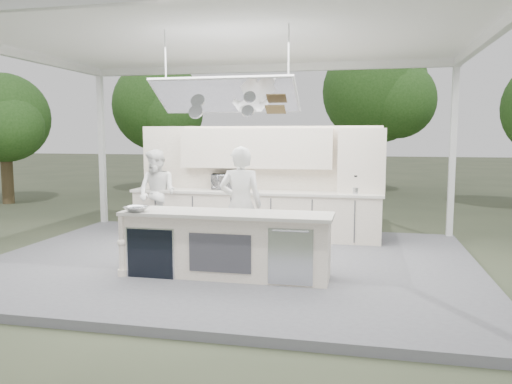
% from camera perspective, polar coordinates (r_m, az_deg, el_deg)
% --- Properties ---
extents(ground, '(90.00, 90.00, 0.00)m').
position_cam_1_polar(ground, '(8.42, -3.01, -8.55)').
color(ground, '#474E35').
rests_on(ground, ground).
extents(stage_deck, '(8.00, 6.00, 0.12)m').
position_cam_1_polar(stage_deck, '(8.40, -3.01, -8.15)').
color(stage_deck, slate).
rests_on(stage_deck, ground).
extents(tent, '(8.20, 6.20, 3.86)m').
position_cam_1_polar(tent, '(8.26, -3.17, 17.14)').
color(tent, white).
rests_on(tent, ground).
extents(demo_island, '(3.10, 0.79, 0.95)m').
position_cam_1_polar(demo_island, '(7.38, -3.56, -5.95)').
color(demo_island, white).
rests_on(demo_island, stage_deck).
extents(back_counter, '(5.08, 0.72, 0.95)m').
position_cam_1_polar(back_counter, '(10.10, -0.19, -2.53)').
color(back_counter, white).
rests_on(back_counter, stage_deck).
extents(back_wall_unit, '(5.05, 0.48, 2.25)m').
position_cam_1_polar(back_wall_unit, '(10.12, 2.53, 3.05)').
color(back_wall_unit, white).
rests_on(back_wall_unit, stage_deck).
extents(tree_cluster, '(19.55, 9.40, 5.85)m').
position_cam_1_polar(tree_cluster, '(17.80, 4.83, 10.06)').
color(tree_cluster, '#4C3E26').
rests_on(tree_cluster, ground).
extents(head_chef, '(0.74, 0.54, 1.89)m').
position_cam_1_polar(head_chef, '(8.05, -1.76, -1.49)').
color(head_chef, white).
rests_on(head_chef, stage_deck).
extents(sous_chef, '(1.02, 0.89, 1.78)m').
position_cam_1_polar(sous_chef, '(10.31, -11.22, -0.16)').
color(sous_chef, white).
rests_on(sous_chef, stage_deck).
extents(toaster_oven, '(0.63, 0.48, 0.32)m').
position_cam_1_polar(toaster_oven, '(10.35, -3.51, 1.20)').
color(toaster_oven, silver).
rests_on(toaster_oven, back_counter).
extents(bowl_large, '(0.38, 0.38, 0.08)m').
position_cam_1_polar(bowl_large, '(7.51, -13.52, -1.90)').
color(bowl_large, '#ADB0B4').
rests_on(bowl_large, demo_island).
extents(bowl_small, '(0.27, 0.27, 0.07)m').
position_cam_1_polar(bowl_small, '(7.52, -13.51, -1.96)').
color(bowl_small, silver).
rests_on(bowl_small, demo_island).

